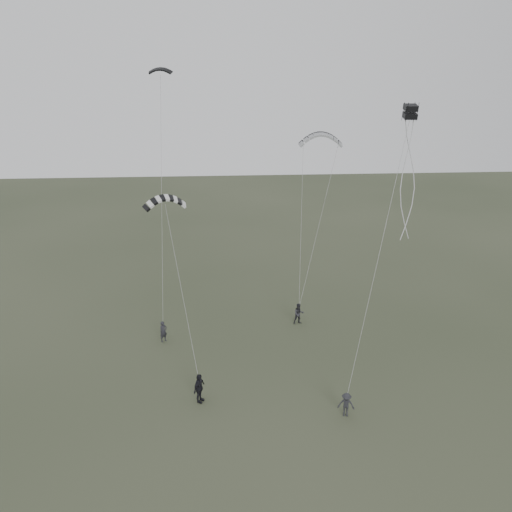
{
  "coord_description": "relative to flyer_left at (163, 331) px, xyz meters",
  "views": [
    {
      "loc": [
        -1.43,
        -26.98,
        18.41
      ],
      "look_at": [
        0.96,
        4.89,
        6.81
      ],
      "focal_mm": 35.0,
      "sensor_mm": 36.0,
      "label": 1
    }
  ],
  "objects": [
    {
      "name": "kite_box",
      "position": [
        15.37,
        -3.85,
        15.66
      ],
      "size": [
        0.79,
        0.91,
        0.87
      ],
      "primitive_type": null,
      "rotation": [
        0.19,
        0.0,
        -0.09
      ],
      "color": "black",
      "rests_on": "flyer_far"
    },
    {
      "name": "kite_striped",
      "position": [
        1.0,
        -2.65,
        10.58
      ],
      "size": [
        2.73,
        1.72,
        1.2
      ],
      "primitive_type": null,
      "rotation": [
        0.31,
        0.0,
        0.33
      ],
      "color": "black",
      "rests_on": "flyer_center"
    },
    {
      "name": "flyer_far",
      "position": [
        11.25,
        -9.39,
        -0.06
      ],
      "size": [
        1.06,
        0.77,
        1.48
      ],
      "primitive_type": "imported",
      "rotation": [
        0.0,
        0.0,
        -0.25
      ],
      "color": "#232428",
      "rests_on": "ground"
    },
    {
      "name": "flyer_left",
      "position": [
        0.0,
        0.0,
        0.0
      ],
      "size": [
        0.69,
        0.66,
        1.59
      ],
      "primitive_type": "imported",
      "rotation": [
        0.0,
        0.0,
        0.68
      ],
      "color": "#222228",
      "rests_on": "ground"
    },
    {
      "name": "flyer_center",
      "position": [
        2.85,
        -7.46,
        0.14
      ],
      "size": [
        0.93,
        1.18,
        1.87
      ],
      "primitive_type": "imported",
      "rotation": [
        0.0,
        0.0,
        1.07
      ],
      "color": "black",
      "rests_on": "ground"
    },
    {
      "name": "kite_pale_large",
      "position": [
        12.72,
        8.19,
        13.09
      ],
      "size": [
        3.65,
        1.41,
        1.61
      ],
      "primitive_type": null,
      "rotation": [
        0.18,
        0.0,
        -0.1
      ],
      "color": "#959799",
      "rests_on": "flyer_right"
    },
    {
      "name": "ground",
      "position": [
        5.76,
        -5.78,
        -0.8
      ],
      "size": [
        140.0,
        140.0,
        0.0
      ],
      "primitive_type": "plane",
      "color": "#313A25",
      "rests_on": "ground"
    },
    {
      "name": "kite_dark_small",
      "position": [
        0.3,
        5.99,
        18.04
      ],
      "size": [
        1.73,
        0.84,
        0.68
      ],
      "primitive_type": null,
      "rotation": [
        0.35,
        0.0,
        -0.11
      ],
      "color": "black",
      "rests_on": "flyer_left"
    },
    {
      "name": "flyer_right",
      "position": [
        10.31,
        2.02,
        0.05
      ],
      "size": [
        0.9,
        0.74,
        1.69
      ],
      "primitive_type": "imported",
      "rotation": [
        0.0,
        0.0,
        0.13
      ],
      "color": "#29282E",
      "rests_on": "ground"
    }
  ]
}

